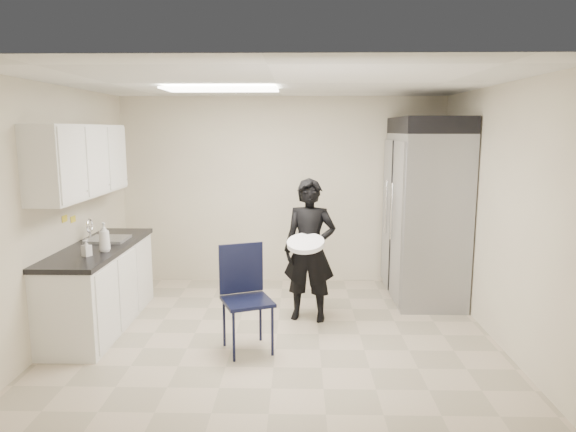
{
  "coord_description": "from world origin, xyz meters",
  "views": [
    {
      "loc": [
        0.23,
        -5.17,
        2.15
      ],
      "look_at": [
        0.11,
        0.2,
        1.24
      ],
      "focal_mm": 32.0,
      "sensor_mm": 36.0,
      "label": 1
    }
  ],
  "objects_px": {
    "lower_counter": "(100,288)",
    "folding_chair": "(247,301)",
    "man_tuxedo": "(310,250)",
    "commercial_fridge": "(425,217)"
  },
  "relations": [
    {
      "from": "commercial_fridge",
      "to": "lower_counter",
      "type": "bearing_deg",
      "value": -164.12
    },
    {
      "from": "man_tuxedo",
      "to": "folding_chair",
      "type": "bearing_deg",
      "value": -114.07
    },
    {
      "from": "folding_chair",
      "to": "man_tuxedo",
      "type": "bearing_deg",
      "value": 33.01
    },
    {
      "from": "folding_chair",
      "to": "man_tuxedo",
      "type": "height_order",
      "value": "man_tuxedo"
    },
    {
      "from": "lower_counter",
      "to": "commercial_fridge",
      "type": "relative_size",
      "value": 0.9
    },
    {
      "from": "lower_counter",
      "to": "folding_chair",
      "type": "distance_m",
      "value": 1.79
    },
    {
      "from": "man_tuxedo",
      "to": "commercial_fridge",
      "type": "bearing_deg",
      "value": 40.12
    },
    {
      "from": "lower_counter",
      "to": "folding_chair",
      "type": "relative_size",
      "value": 1.89
    },
    {
      "from": "folding_chair",
      "to": "man_tuxedo",
      "type": "relative_size",
      "value": 0.62
    },
    {
      "from": "lower_counter",
      "to": "man_tuxedo",
      "type": "bearing_deg",
      "value": 6.36
    }
  ]
}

